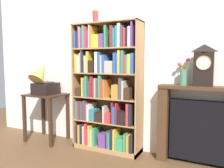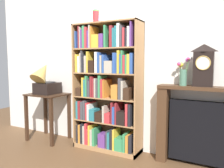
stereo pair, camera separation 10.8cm
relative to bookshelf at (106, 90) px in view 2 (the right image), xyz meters
name	(u,v)px [view 2 (the right image)]	position (x,y,z in m)	size (l,w,h in m)	color
ground_plane	(103,152)	(0.01, -0.10, -0.86)	(7.77, 6.40, 0.02)	brown
wall_back	(120,58)	(0.12, 0.20, 0.45)	(4.77, 0.08, 2.60)	silver
bookshelf	(106,90)	(0.00, 0.00, 0.00)	(0.98, 0.31, 1.78)	#A87A4C
cup_stack	(96,17)	(-0.17, 0.02, 1.02)	(0.09, 0.09, 0.19)	red
side_table_left	(48,105)	(-1.03, -0.07, -0.30)	(0.59, 0.47, 0.75)	#382316
gramophone	(45,80)	(-1.03, -0.12, 0.11)	(0.31, 0.46, 0.55)	black
fireplace_mantel	(202,128)	(1.27, 0.07, -0.38)	(1.05, 0.22, 0.97)	#472D1C
mantel_clock	(203,65)	(1.26, 0.05, 0.36)	(0.22, 0.12, 0.49)	black
flower_vase	(183,73)	(1.04, 0.06, 0.27)	(0.17, 0.14, 0.35)	#4C7A60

